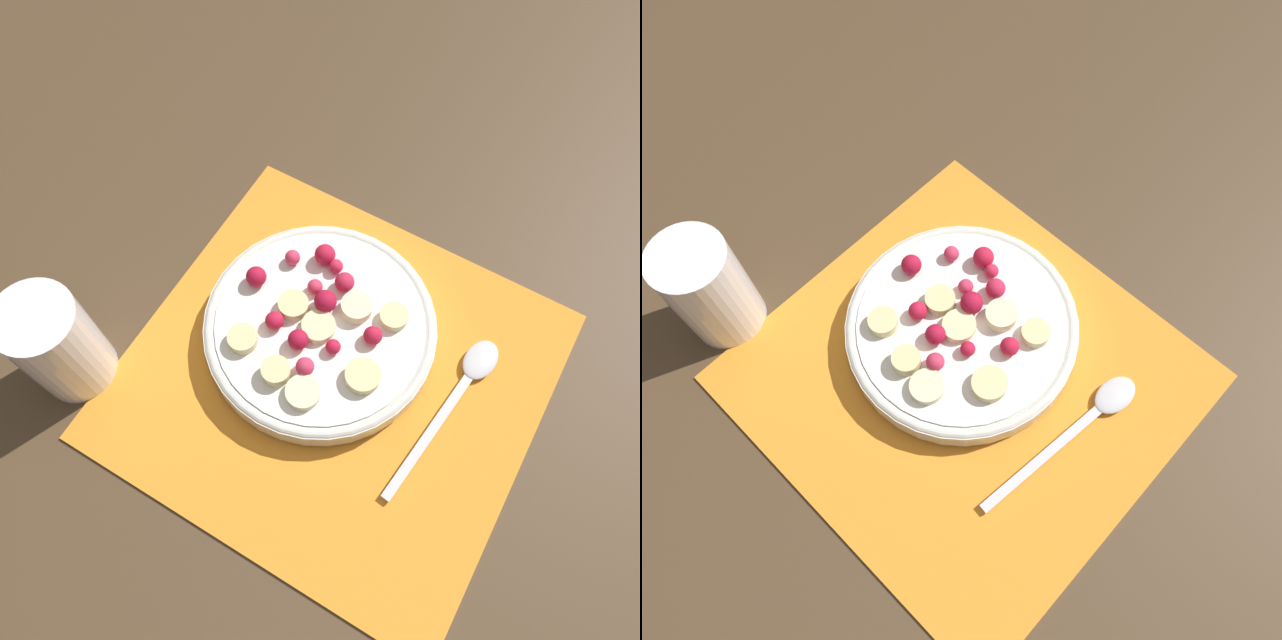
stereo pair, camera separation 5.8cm
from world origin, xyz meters
TOP-DOWN VIEW (x-y plane):
  - ground_plane at (0.00, 0.00)m, footprint 3.00×3.00m
  - placemat at (0.00, 0.00)m, footprint 0.38×0.36m
  - fruit_bowl at (0.03, -0.03)m, footprint 0.22×0.22m
  - spoon at (-0.11, -0.05)m, footprint 0.04×0.19m
  - drinking_glass at (0.22, 0.12)m, footprint 0.07×0.07m

SIDE VIEW (x-z plane):
  - ground_plane at x=0.00m, z-range 0.00..0.00m
  - placemat at x=0.00m, z-range 0.00..0.01m
  - spoon at x=-0.11m, z-range 0.01..0.01m
  - fruit_bowl at x=0.03m, z-range 0.00..0.05m
  - drinking_glass at x=0.22m, z-range 0.00..0.12m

